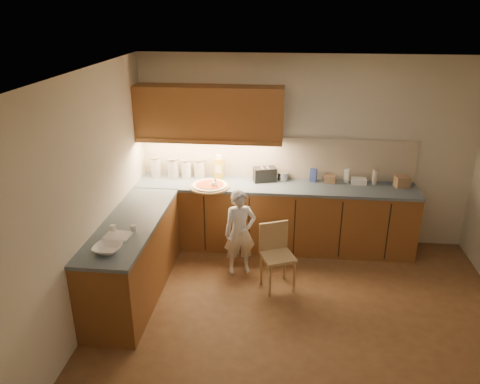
{
  "coord_description": "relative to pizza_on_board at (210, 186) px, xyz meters",
  "views": [
    {
      "loc": [
        -0.23,
        -4.17,
        3.2
      ],
      "look_at": [
        -0.8,
        1.2,
        1.0
      ],
      "focal_mm": 35.0,
      "sensor_mm": 36.0,
      "label": 1
    }
  ],
  "objects": [
    {
      "name": "wooden_chair",
      "position": [
        0.92,
        -0.79,
        -0.48
      ],
      "size": [
        0.47,
        0.47,
        0.8
      ],
      "rotation": [
        0.0,
        0.0,
        0.4
      ],
      "color": "tan",
      "rests_on": "ground"
    },
    {
      "name": "canister_b",
      "position": [
        -0.57,
        0.32,
        0.12
      ],
      "size": [
        0.16,
        0.16,
        0.28
      ],
      "rotation": [
        0.0,
        0.0,
        0.11
      ],
      "color": "beige",
      "rests_on": "l_counter"
    },
    {
      "name": "pizza_on_board",
      "position": [
        0.0,
        0.0,
        0.0
      ],
      "size": [
        0.52,
        0.52,
        0.21
      ],
      "rotation": [
        0.0,
        0.0,
        0.18
      ],
      "color": "tan",
      "rests_on": "l_counter"
    },
    {
      "name": "spice_jar_a",
      "position": [
        -0.81,
        -1.38,
        0.02
      ],
      "size": [
        0.06,
        0.06,
        0.08
      ],
      "primitive_type": "cylinder",
      "rotation": [
        0.0,
        0.0,
        0.04
      ],
      "color": "white",
      "rests_on": "l_counter"
    },
    {
      "name": "tall_jar",
      "position": [
        2.18,
        0.35,
        0.09
      ],
      "size": [
        0.07,
        0.07,
        0.22
      ],
      "rotation": [
        0.0,
        0.0,
        -0.33
      ],
      "color": "silver",
      "rests_on": "l_counter"
    },
    {
      "name": "upper_cabinets",
      "position": [
        -0.04,
        0.32,
        0.91
      ],
      "size": [
        1.95,
        0.36,
        0.73
      ],
      "color": "brown",
      "rests_on": "ground"
    },
    {
      "name": "blue_box",
      "position": [
        1.37,
        0.38,
        0.07
      ],
      "size": [
        0.1,
        0.08,
        0.18
      ],
      "primitive_type": "cube",
      "rotation": [
        0.0,
        0.0,
        -0.27
      ],
      "color": "#314294",
      "rests_on": "l_counter"
    },
    {
      "name": "toaster",
      "position": [
        0.71,
        0.32,
        0.07
      ],
      "size": [
        0.34,
        0.25,
        0.2
      ],
      "rotation": [
        0.0,
        0.0,
        0.28
      ],
      "color": "black",
      "rests_on": "l_counter"
    },
    {
      "name": "spice_jar_b",
      "position": [
        -0.6,
        -1.36,
        0.02
      ],
      "size": [
        0.06,
        0.06,
        0.08
      ],
      "primitive_type": "cylinder",
      "rotation": [
        0.0,
        0.0,
        -0.02
      ],
      "color": "white",
      "rests_on": "l_counter"
    },
    {
      "name": "card_box_a",
      "position": [
        1.59,
        0.36,
        0.03
      ],
      "size": [
        0.16,
        0.12,
        0.11
      ],
      "primitive_type": "cube",
      "rotation": [
        0.0,
        0.0,
        -0.13
      ],
      "color": "#9D7754",
      "rests_on": "l_counter"
    },
    {
      "name": "white_bottle",
      "position": [
        1.82,
        0.38,
        0.07
      ],
      "size": [
        0.08,
        0.08,
        0.2
      ],
      "primitive_type": "cube",
      "rotation": [
        0.0,
        0.0,
        -0.34
      ],
      "color": "silver",
      "rests_on": "l_counter"
    },
    {
      "name": "steel_pot",
      "position": [
        0.96,
        0.38,
        0.04
      ],
      "size": [
        0.15,
        0.15,
        0.12
      ],
      "color": "#A3A4A8",
      "rests_on": "l_counter"
    },
    {
      "name": "mixing_bowl",
      "position": [
        -0.72,
        -1.8,
        0.01
      ],
      "size": [
        0.3,
        0.3,
        0.07
      ],
      "primitive_type": "imported",
      "rotation": [
        0.0,
        0.0,
        -0.07
      ],
      "color": "white",
      "rests_on": "l_counter"
    },
    {
      "name": "canister_a",
      "position": [
        -0.81,
        0.33,
        0.12
      ],
      "size": [
        0.15,
        0.15,
        0.29
      ],
      "rotation": [
        0.0,
        0.0,
        0.33
      ],
      "color": "silver",
      "rests_on": "l_counter"
    },
    {
      "name": "canister_d",
      "position": [
        -0.21,
        0.39,
        0.11
      ],
      "size": [
        0.16,
        0.16,
        0.26
      ],
      "rotation": [
        0.0,
        0.0,
        -0.11
      ],
      "color": "beige",
      "rests_on": "l_counter"
    },
    {
      "name": "dough_cloth",
      "position": [
        -0.73,
        -1.48,
        -0.01
      ],
      "size": [
        0.29,
        0.23,
        0.02
      ],
      "primitive_type": "cube",
      "rotation": [
        0.0,
        0.0,
        -0.08
      ],
      "color": "silver",
      "rests_on": "l_counter"
    },
    {
      "name": "backsplash",
      "position": [
        0.86,
        0.48,
        0.27
      ],
      "size": [
        3.75,
        0.02,
        0.58
      ],
      "primitive_type": "cube",
      "color": "beige",
      "rests_on": "l_counter"
    },
    {
      "name": "flat_pack",
      "position": [
        1.98,
        0.35,
        0.02
      ],
      "size": [
        0.2,
        0.14,
        0.08
      ],
      "primitive_type": "cube",
      "rotation": [
        0.0,
        0.0,
        -0.02
      ],
      "color": "white",
      "rests_on": "l_counter"
    },
    {
      "name": "canister_c",
      "position": [
        -0.39,
        0.34,
        0.11
      ],
      "size": [
        0.14,
        0.14,
        0.27
      ],
      "rotation": [
        0.0,
        0.0,
        0.16
      ],
      "color": "white",
      "rests_on": "l_counter"
    },
    {
      "name": "card_box_b",
      "position": [
        2.53,
        0.3,
        0.05
      ],
      "size": [
        0.21,
        0.18,
        0.15
      ],
      "primitive_type": "cube",
      "rotation": [
        0.0,
        0.0,
        0.21
      ],
      "color": "tan",
      "rests_on": "l_counter"
    },
    {
      "name": "oil_jug",
      "position": [
        0.07,
        0.37,
        0.13
      ],
      "size": [
        0.13,
        0.11,
        0.34
      ],
      "rotation": [
        0.0,
        0.0,
        -0.28
      ],
      "color": "gold",
      "rests_on": "l_counter"
    },
    {
      "name": "room",
      "position": [
        1.23,
        -1.51,
        0.73
      ],
      "size": [
        4.54,
        4.5,
        2.62
      ],
      "color": "brown",
      "rests_on": "ground"
    },
    {
      "name": "l_counter",
      "position": [
        0.31,
        -0.26,
        -0.48
      ],
      "size": [
        3.77,
        2.62,
        0.92
      ],
      "color": "brown",
      "rests_on": "ground"
    },
    {
      "name": "child",
      "position": [
        0.46,
        -0.53,
        -0.39
      ],
      "size": [
        0.47,
        0.38,
        1.1
      ],
      "primitive_type": "imported",
      "rotation": [
        0.0,
        0.0,
        0.33
      ],
      "color": "silver",
      "rests_on": "ground"
    }
  ]
}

